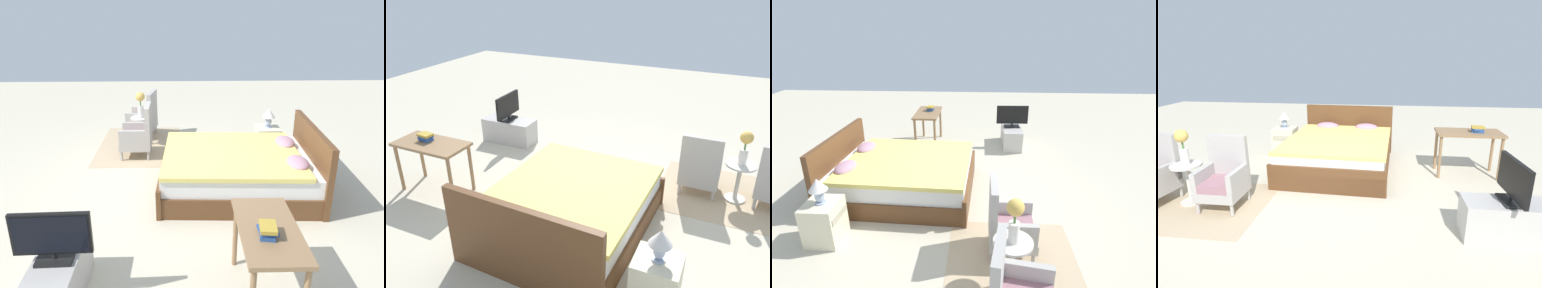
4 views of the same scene
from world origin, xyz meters
TOP-DOWN VIEW (x-y plane):
  - ground_plane at (0.00, 0.00)m, footprint 16.00×16.00m
  - floor_rug at (-1.81, -0.70)m, footprint 2.10×1.50m
  - bed at (0.02, 0.94)m, footprint 1.86×2.23m
  - armchair_by_window_right at (-1.30, -0.64)m, footprint 0.54×0.54m
  - side_table at (-1.81, -0.65)m, footprint 0.40×0.40m
  - flower_vase at (-1.81, -0.65)m, footprint 0.17×0.17m
  - nightstand at (-1.22, 1.61)m, footprint 0.44×0.41m
  - table_lamp at (-1.22, 1.61)m, footprint 0.22×0.22m
  - tv_stand at (2.17, -1.01)m, footprint 0.96×0.40m
  - tv_flatscreen at (2.17, -1.01)m, footprint 0.21×0.69m
  - vanity_desk at (2.18, 0.86)m, footprint 1.04×0.52m
  - book_stack at (2.30, 0.82)m, footprint 0.21×0.16m

SIDE VIEW (x-z plane):
  - ground_plane at x=0.00m, z-range 0.00..0.00m
  - floor_rug at x=-1.81m, z-range 0.00..0.01m
  - tv_stand at x=2.17m, z-range 0.00..0.44m
  - nightstand at x=-1.22m, z-range 0.00..0.54m
  - bed at x=0.02m, z-range -0.18..0.78m
  - side_table at x=-1.81m, z-range 0.07..0.63m
  - armchair_by_window_right at x=-1.30m, z-range -0.08..0.84m
  - vanity_desk at x=2.18m, z-range 0.26..1.01m
  - tv_flatscreen at x=2.17m, z-range 0.45..0.92m
  - table_lamp at x=-1.22m, z-range 0.59..0.92m
  - book_stack at x=2.30m, z-range 0.75..0.86m
  - flower_vase at x=-1.81m, z-range 0.61..1.09m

